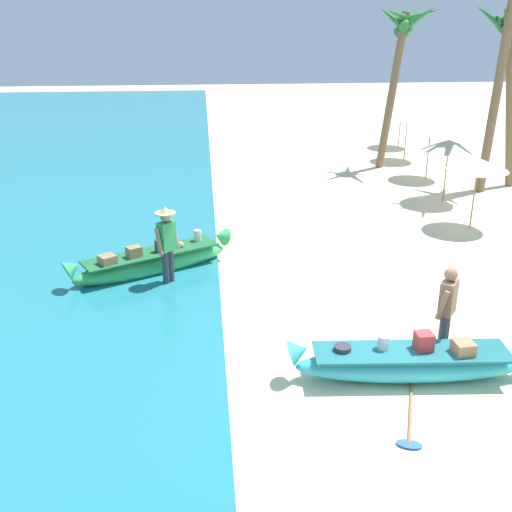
# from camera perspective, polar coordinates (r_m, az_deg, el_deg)

# --- Properties ---
(ground_plane) EXTENTS (80.00, 80.00, 0.00)m
(ground_plane) POSITION_cam_1_polar(r_m,az_deg,el_deg) (10.95, 10.71, -9.71)
(ground_plane) COLOR beige
(boat_cyan_foreground) EXTENTS (4.04, 0.94, 0.81)m
(boat_cyan_foreground) POSITION_cam_1_polar(r_m,az_deg,el_deg) (10.58, 13.79, -9.33)
(boat_cyan_foreground) COLOR #33B2BC
(boat_cyan_foreground) RESTS_ON ground
(boat_green_midground) EXTENTS (3.68, 2.32, 0.82)m
(boat_green_midground) POSITION_cam_1_polar(r_m,az_deg,el_deg) (14.24, -9.39, -0.54)
(boat_green_midground) COLOR #38B760
(boat_green_midground) RESTS_ON ground
(person_vendor_hatted) EXTENTS (0.53, 0.54, 1.78)m
(person_vendor_hatted) POSITION_cam_1_polar(r_m,az_deg,el_deg) (13.36, -8.05, 1.32)
(person_vendor_hatted) COLOR #333842
(person_vendor_hatted) RESTS_ON ground
(person_tourist_customer) EXTENTS (0.48, 0.56, 1.71)m
(person_tourist_customer) POSITION_cam_1_polar(r_m,az_deg,el_deg) (10.92, 16.82, -4.63)
(person_tourist_customer) COLOR #333842
(person_tourist_customer) RESTS_ON ground
(parasol_row_0) EXTENTS (1.60, 1.60, 1.91)m
(parasol_row_0) POSITION_cam_1_polar(r_m,az_deg,el_deg) (17.70, 19.40, 7.82)
(parasol_row_0) COLOR #8E6B47
(parasol_row_0) RESTS_ON ground
(parasol_row_1) EXTENTS (1.60, 1.60, 1.91)m
(parasol_row_1) POSITION_cam_1_polar(r_m,az_deg,el_deg) (19.90, 17.01, 9.54)
(parasol_row_1) COLOR #8E6B47
(parasol_row_1) RESTS_ON ground
(parasol_row_2) EXTENTS (1.60, 1.60, 1.91)m
(parasol_row_2) POSITION_cam_1_polar(r_m,az_deg,el_deg) (22.60, 15.50, 11.07)
(parasol_row_2) COLOR #8E6B47
(parasol_row_2) RESTS_ON ground
(parasol_row_3) EXTENTS (1.60, 1.60, 1.91)m
(parasol_row_3) POSITION_cam_1_polar(r_m,az_deg,el_deg) (25.18, 13.54, 12.29)
(parasol_row_3) COLOR #8E6B47
(parasol_row_3) RESTS_ON ground
(parasol_row_4) EXTENTS (1.60, 1.60, 1.91)m
(parasol_row_4) POSITION_cam_1_polar(r_m,az_deg,el_deg) (27.63, 13.02, 13.14)
(parasol_row_4) COLOR #8E6B47
(parasol_row_4) RESTS_ON ground
(palm_tree_leaning_seaward) EXTENTS (2.77, 2.54, 5.79)m
(palm_tree_leaning_seaward) POSITION_cam_1_polar(r_m,az_deg,el_deg) (21.95, 21.96, 17.59)
(palm_tree_leaning_seaward) COLOR brown
(palm_tree_leaning_seaward) RESTS_ON ground
(palm_tree_mid_cluster) EXTENTS (2.30, 2.96, 5.75)m
(palm_tree_mid_cluster) POSITION_cam_1_polar(r_m,az_deg,el_deg) (23.70, 13.12, 18.51)
(palm_tree_mid_cluster) COLOR brown
(palm_tree_mid_cluster) RESTS_ON ground
(paddle) EXTENTS (0.75, 1.69, 0.05)m
(paddle) POSITION_cam_1_polar(r_m,az_deg,el_deg) (9.72, 13.74, -14.27)
(paddle) COLOR #8E6B47
(paddle) RESTS_ON ground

